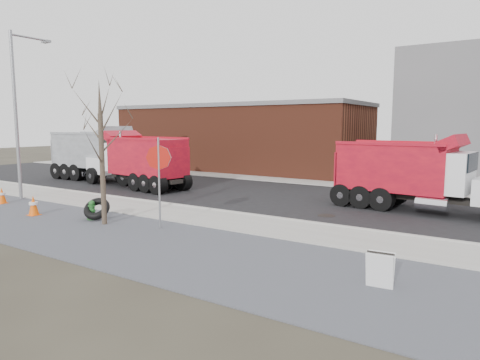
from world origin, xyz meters
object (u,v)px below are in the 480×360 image
Objects in this scene: stop_sign at (159,168)px; dump_truck_red_a at (418,173)px; fire_hydrant at (92,211)px; truck_tire at (97,209)px; sandwich_board at (380,270)px; dump_truck_red_b at (137,159)px; dump_truck_grey at (100,153)px.

stop_sign is 10.65m from dump_truck_red_a.
truck_tire is (0.16, 0.10, 0.09)m from fire_hydrant.
stop_sign is 0.40× the size of dump_truck_red_a.
fire_hydrant is at bearing 169.83° from sandwich_board.
dump_truck_red_b is 4.49m from dump_truck_grey.
dump_truck_red_a reaches higher than sandwich_board.
truck_tire is at bearing 176.10° from stop_sign.
truck_tire is 10.99m from sandwich_board.
truck_tire is 13.01m from dump_truck_red_a.
stop_sign is 10.47m from dump_truck_red_b.
stop_sign is 8.21m from sandwich_board.
dump_truck_red_b is at bearing -12.68° from dump_truck_grey.
dump_truck_red_b reaches higher than dump_truck_red_a.
dump_truck_red_a is 1.03× the size of dump_truck_red_b.
sandwich_board is at bearing -6.08° from truck_tire.
dump_truck_red_a reaches higher than stop_sign.
dump_truck_grey reaches higher than dump_truck_red_a.
sandwich_board is (11.09, -1.06, 0.08)m from fire_hydrant.
truck_tire is 3.48m from stop_sign.
dump_truck_red_a reaches higher than fire_hydrant.
sandwich_board is 0.11× the size of dump_truck_grey.
dump_truck_red_a is at bearing -167.02° from dump_truck_red_b.
dump_truck_red_b is at bearing 148.43° from sandwich_board.
dump_truck_grey is at bearing 140.19° from truck_tire.
stop_sign is (3.02, 0.26, 1.70)m from truck_tire.
fire_hydrant is at bearing -133.89° from dump_truck_red_a.
dump_truck_red_a is (-1.04, 9.55, 1.20)m from sandwich_board.
truck_tire is at bearing -133.78° from dump_truck_red_a.
fire_hydrant is 12.30m from dump_truck_grey.
dump_truck_grey is (-20.35, 9.02, 1.34)m from sandwich_board.
fire_hydrant is 11.14m from sandwich_board.
sandwich_board is 0.10× the size of dump_truck_red_a.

